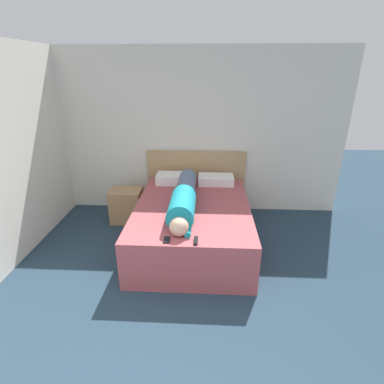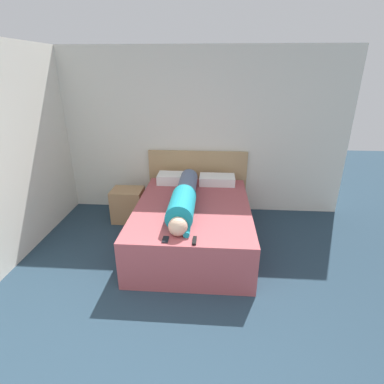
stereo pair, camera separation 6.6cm
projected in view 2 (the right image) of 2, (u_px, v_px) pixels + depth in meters
name	position (u px, v px, depth m)	size (l,w,h in m)	color
wall_back	(186.00, 134.00, 4.82)	(5.12, 0.06, 2.60)	silver
bed	(193.00, 225.00, 4.08)	(1.50, 2.01, 0.59)	#A84C51
headboard	(197.00, 181.00, 5.04)	(1.62, 0.04, 1.03)	tan
nightstand	(128.00, 205.00, 4.76)	(0.48, 0.39, 0.52)	#A37A51
person_lying	(184.00, 199.00, 3.81)	(0.31, 1.63, 0.31)	#DBB293
pillow_near_headboard	(176.00, 178.00, 4.71)	(0.57, 0.32, 0.15)	white
pillow_second	(217.00, 180.00, 4.67)	(0.55, 0.32, 0.13)	white
tv_remote	(194.00, 241.00, 3.13)	(0.04, 0.15, 0.02)	black
cell_phone	(165.00, 240.00, 3.16)	(0.06, 0.13, 0.01)	black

